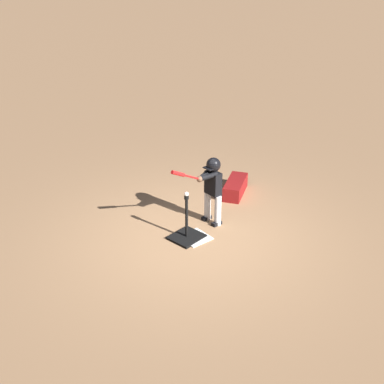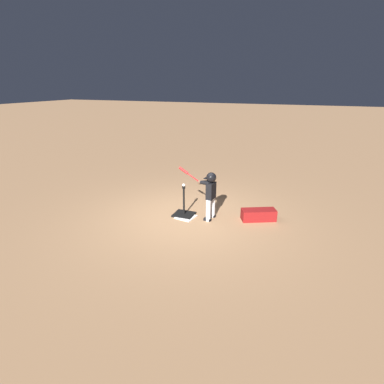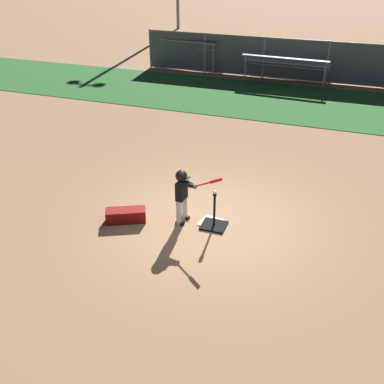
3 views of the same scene
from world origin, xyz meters
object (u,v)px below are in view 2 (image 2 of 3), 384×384
(baseball, at_px, (184,185))
(equipment_bag, at_px, (259,215))
(batting_tee, at_px, (184,212))
(batter_child, at_px, (210,190))

(baseball, xyz_separation_m, equipment_bag, (-1.84, -0.42, -0.68))
(batting_tee, bearing_deg, equipment_bag, -167.01)
(equipment_bag, bearing_deg, baseball, -12.84)
(batting_tee, xyz_separation_m, baseball, (0.00, 0.00, 0.73))
(batting_tee, relative_size, batter_child, 0.63)
(baseball, bearing_deg, batter_child, -176.28)
(batting_tee, height_order, baseball, baseball)
(batting_tee, xyz_separation_m, batter_child, (-0.67, -0.04, 0.69))
(baseball, bearing_deg, equipment_bag, -167.01)
(batting_tee, height_order, batter_child, batter_child)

